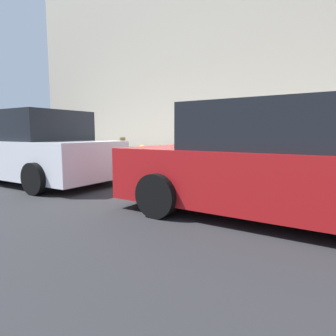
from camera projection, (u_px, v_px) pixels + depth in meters
ground_plane at (159, 181)px, 7.37m from camera, size 40.00×40.00×0.00m
sidewalk_curb at (202, 168)px, 9.46m from camera, size 18.00×5.00×0.14m
suitcase_black_0 at (300, 172)px, 6.09m from camera, size 0.49×0.27×0.57m
suitcase_red_1 at (274, 168)px, 6.46m from camera, size 0.37×0.26×0.91m
suitcase_maroon_2 at (251, 164)px, 6.67m from camera, size 0.39×0.22×1.06m
suitcase_silver_3 at (229, 166)px, 6.93m from camera, size 0.38×0.24×0.80m
suitcase_olive_4 at (208, 162)px, 7.26m from camera, size 0.49×0.27×0.76m
suitcase_navy_5 at (188, 163)px, 7.58m from camera, size 0.44×0.26×0.82m
suitcase_teal_6 at (170, 162)px, 7.92m from camera, size 0.45×0.25×0.64m
fire_hydrant at (142, 157)px, 8.36m from camera, size 0.39×0.21×0.73m
bollard_post at (123, 153)px, 8.54m from camera, size 0.17×0.17×0.95m
parked_car_red_0 at (278, 165)px, 4.11m from camera, size 4.65×2.19×1.63m
parked_car_white_1 at (37, 150)px, 7.11m from camera, size 4.26×2.16×1.72m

